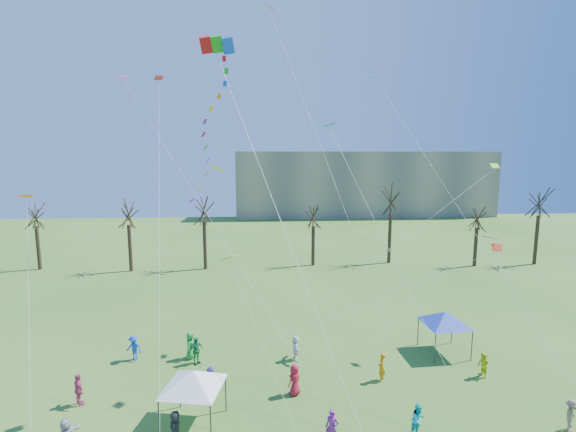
{
  "coord_description": "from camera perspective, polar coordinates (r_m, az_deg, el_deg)",
  "views": [
    {
      "loc": [
        -2.45,
        -13.21,
        13.66
      ],
      "look_at": [
        -1.23,
        5.0,
        11.0
      ],
      "focal_mm": 25.0,
      "sensor_mm": 36.0,
      "label": 1
    }
  ],
  "objects": [
    {
      "name": "distant_building",
      "position": [
        98.49,
        10.57,
        4.57
      ],
      "size": [
        60.0,
        14.0,
        15.0
      ],
      "primitive_type": "cube",
      "color": "gray",
      "rests_on": "ground"
    },
    {
      "name": "bare_tree_row",
      "position": [
        50.07,
        4.16,
        0.17
      ],
      "size": [
        67.76,
        7.67,
        10.32
      ],
      "color": "black",
      "rests_on": "ground"
    },
    {
      "name": "big_box_kite",
      "position": [
        19.24,
        -10.24,
        11.72
      ],
      "size": [
        4.1,
        5.47,
        19.74
      ],
      "color": "red",
      "rests_on": "ground"
    },
    {
      "name": "canopy_tent_white",
      "position": [
        22.48,
        -13.33,
        -21.6
      ],
      "size": [
        3.92,
        3.92,
        2.99
      ],
      "color": "#3F3F44",
      "rests_on": "ground"
    },
    {
      "name": "canopy_tent_blue",
      "position": [
        30.91,
        21.43,
        -13.35
      ],
      "size": [
        4.03,
        4.03,
        3.02
      ],
      "color": "#3F3F44",
      "rests_on": "ground"
    },
    {
      "name": "festival_crowd",
      "position": [
        23.73,
        -1.86,
        -24.33
      ],
      "size": [
        26.75,
        13.62,
        1.86
      ],
      "color": "#CB4319",
      "rests_on": "ground"
    },
    {
      "name": "small_kites_aloft",
      "position": [
        23.65,
        0.76,
        7.92
      ],
      "size": [
        28.04,
        17.8,
        33.17
      ],
      "color": "#EE5E0C",
      "rests_on": "ground"
    }
  ]
}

